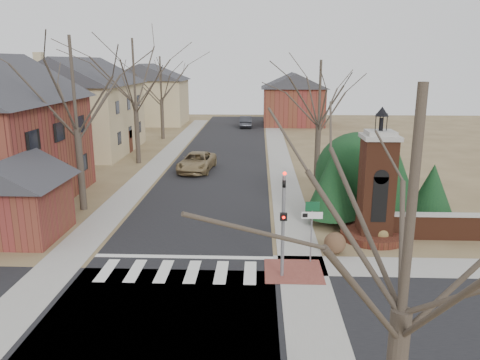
{
  "coord_description": "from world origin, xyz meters",
  "views": [
    {
      "loc": [
        3.29,
        -16.98,
        8.5
      ],
      "look_at": [
        2.37,
        6.0,
        2.64
      ],
      "focal_mm": 35.0,
      "sensor_mm": 36.0,
      "label": 1
    }
  ],
  "objects_px": {
    "pickup_truck": "(197,162)",
    "distant_car": "(246,121)",
    "traffic_signal_pole": "(283,216)",
    "brick_gate_monument": "(376,196)",
    "sign_post": "(312,220)"
  },
  "relations": [
    {
      "from": "sign_post",
      "to": "brick_gate_monument",
      "type": "distance_m",
      "value": 4.55
    },
    {
      "from": "sign_post",
      "to": "pickup_truck",
      "type": "bearing_deg",
      "value": 112.68
    },
    {
      "from": "distant_car",
      "to": "pickup_truck",
      "type": "bearing_deg",
      "value": 82.33
    },
    {
      "from": "traffic_signal_pole",
      "to": "sign_post",
      "type": "distance_m",
      "value": 2.02
    },
    {
      "from": "pickup_truck",
      "to": "distant_car",
      "type": "xyz_separation_m",
      "value": [
        3.2,
        25.82,
        0.01
      ]
    },
    {
      "from": "brick_gate_monument",
      "to": "traffic_signal_pole",
      "type": "bearing_deg",
      "value": -136.76
    },
    {
      "from": "pickup_truck",
      "to": "distant_car",
      "type": "relative_size",
      "value": 1.17
    },
    {
      "from": "sign_post",
      "to": "pickup_truck",
      "type": "distance_m",
      "value": 18.7
    },
    {
      "from": "traffic_signal_pole",
      "to": "brick_gate_monument",
      "type": "xyz_separation_m",
      "value": [
        4.7,
        4.42,
        -0.42
      ]
    },
    {
      "from": "traffic_signal_pole",
      "to": "pickup_truck",
      "type": "relative_size",
      "value": 0.86
    },
    {
      "from": "sign_post",
      "to": "distant_car",
      "type": "bearing_deg",
      "value": 95.3
    },
    {
      "from": "brick_gate_monument",
      "to": "pickup_truck",
      "type": "height_order",
      "value": "brick_gate_monument"
    },
    {
      "from": "traffic_signal_pole",
      "to": "pickup_truck",
      "type": "bearing_deg",
      "value": 107.57
    },
    {
      "from": "traffic_signal_pole",
      "to": "pickup_truck",
      "type": "xyz_separation_m",
      "value": [
        -5.9,
        18.63,
        -1.86
      ]
    },
    {
      "from": "pickup_truck",
      "to": "brick_gate_monument",
      "type": "bearing_deg",
      "value": -47.97
    }
  ]
}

